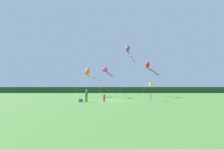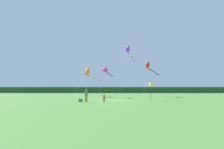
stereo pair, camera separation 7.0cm
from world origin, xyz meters
name	(u,v)px [view 2 (the right image)]	position (x,y,z in m)	size (l,w,h in m)	color
ground_plane	(111,100)	(0.00, 0.00, 0.00)	(120.00, 120.00, 0.00)	#477533
distant_treeline	(113,90)	(0.00, 45.00, 1.25)	(108.00, 3.77, 2.51)	#234C23
person_adult	(86,95)	(-3.36, -3.25, 0.95)	(0.38, 0.38, 1.71)	olive
person_child	(104,97)	(-0.99, -2.53, 0.61)	(0.24, 0.24, 1.10)	#B23338
cooler_box	(81,100)	(-4.17, -2.89, 0.19)	(0.49, 0.38, 0.39)	#1959B2
banner_flag_pole	(153,85)	(6.20, -0.82, 2.41)	(0.90, 0.70, 2.96)	black
kite_red	(149,66)	(7.83, 9.44, 6.67)	(5.09, 6.26, 7.68)	#B2B2B2
kite_orange	(88,72)	(-5.28, 9.87, 5.33)	(4.94, 9.21, 6.50)	#B2B2B2
kite_magenta	(106,69)	(-1.27, 6.89, 5.80)	(2.59, 6.12, 6.67)	#B2B2B2
kite_purple	(128,50)	(3.79, 12.59, 10.92)	(4.61, 9.53, 12.11)	#B2B2B2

